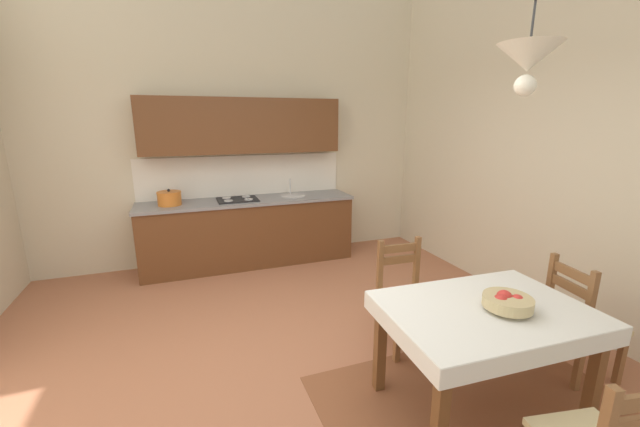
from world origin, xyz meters
TOP-DOWN VIEW (x-y plane):
  - ground_plane at (0.00, 0.00)m, footprint 5.82×6.05m
  - wall_back at (0.00, 2.78)m, footprint 5.82×0.12m
  - wall_right at (2.67, 0.00)m, footprint 0.12×6.05m
  - area_rug at (1.00, -0.93)m, footprint 2.10×1.60m
  - kitchen_cabinetry at (0.03, 2.45)m, footprint 2.80×0.63m
  - dining_table at (1.00, -0.83)m, footprint 1.35×0.98m
  - dining_chair_kitchen_side at (0.95, 0.00)m, footprint 0.44×0.44m
  - dining_chair_window_side at (1.98, -0.80)m, footprint 0.49×0.49m
  - fruit_bowl at (1.09, -0.91)m, footprint 0.30×0.30m
  - pendant_lamp at (0.96, -0.96)m, footprint 0.32×0.32m

SIDE VIEW (x-z plane):
  - ground_plane at x=0.00m, z-range -0.10..0.00m
  - area_rug at x=1.00m, z-range 0.00..0.01m
  - dining_chair_kitchen_side at x=0.95m, z-range -0.02..0.91m
  - dining_chair_window_side at x=1.98m, z-range -0.02..0.91m
  - dining_table at x=1.00m, z-range 0.24..1.00m
  - fruit_bowl at x=1.09m, z-range 0.75..0.87m
  - kitchen_cabinetry at x=0.03m, z-range -0.24..1.96m
  - wall_back at x=0.00m, z-range 0.00..4.25m
  - wall_right at x=2.67m, z-range 0.00..4.25m
  - pendant_lamp at x=0.96m, z-range 1.83..2.64m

